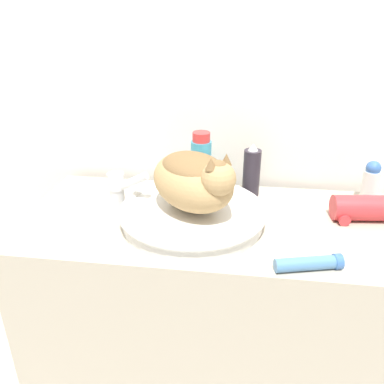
{
  "coord_description": "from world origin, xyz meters",
  "views": [
    {
      "loc": [
        0.09,
        -0.77,
        1.44
      ],
      "look_at": [
        -0.05,
        0.21,
        0.97
      ],
      "focal_mm": 38.0,
      "sensor_mm": 36.0,
      "label": 1
    }
  ],
  "objects_px": {
    "cat": "(195,179)",
    "deodorant_stick": "(371,182)",
    "mouthwash_bottle": "(201,164)",
    "hairspray_can_black": "(252,172)",
    "faucet": "(120,188)",
    "hair_dryer": "(362,208)",
    "cream_tube": "(309,263)"
  },
  "relations": [
    {
      "from": "faucet",
      "to": "deodorant_stick",
      "type": "relative_size",
      "value": 1.0
    },
    {
      "from": "mouthwash_bottle",
      "to": "hair_dryer",
      "type": "height_order",
      "value": "mouthwash_bottle"
    },
    {
      "from": "deodorant_stick",
      "to": "hairspray_can_black",
      "type": "height_order",
      "value": "hairspray_can_black"
    },
    {
      "from": "deodorant_stick",
      "to": "cream_tube",
      "type": "xyz_separation_m",
      "value": [
        -0.22,
        -0.39,
        -0.05
      ]
    },
    {
      "from": "deodorant_stick",
      "to": "hairspray_can_black",
      "type": "xyz_separation_m",
      "value": [
        -0.36,
        -0.0,
        0.01
      ]
    },
    {
      "from": "deodorant_stick",
      "to": "mouthwash_bottle",
      "type": "distance_m",
      "value": 0.53
    },
    {
      "from": "cat",
      "to": "deodorant_stick",
      "type": "bearing_deg",
      "value": 67.77
    },
    {
      "from": "cream_tube",
      "to": "hair_dryer",
      "type": "xyz_separation_m",
      "value": [
        0.18,
        0.27,
        0.02
      ]
    },
    {
      "from": "faucet",
      "to": "cream_tube",
      "type": "bearing_deg",
      "value": -9.93
    },
    {
      "from": "hairspray_can_black",
      "to": "cream_tube",
      "type": "distance_m",
      "value": 0.42
    },
    {
      "from": "cat",
      "to": "mouthwash_bottle",
      "type": "height_order",
      "value": "cat"
    },
    {
      "from": "faucet",
      "to": "deodorant_stick",
      "type": "height_order",
      "value": "same"
    },
    {
      "from": "cat",
      "to": "hairspray_can_black",
      "type": "distance_m",
      "value": 0.27
    },
    {
      "from": "faucet",
      "to": "mouthwash_bottle",
      "type": "distance_m",
      "value": 0.27
    },
    {
      "from": "hairspray_can_black",
      "to": "faucet",
      "type": "bearing_deg",
      "value": -158.04
    },
    {
      "from": "cat",
      "to": "hairspray_can_black",
      "type": "bearing_deg",
      "value": 99.68
    },
    {
      "from": "faucet",
      "to": "hair_dryer",
      "type": "xyz_separation_m",
      "value": [
        0.7,
        0.03,
        -0.03
      ]
    },
    {
      "from": "cat",
      "to": "cream_tube",
      "type": "height_order",
      "value": "cat"
    },
    {
      "from": "cat",
      "to": "deodorant_stick",
      "type": "height_order",
      "value": "cat"
    },
    {
      "from": "deodorant_stick",
      "to": "hair_dryer",
      "type": "relative_size",
      "value": 0.7
    },
    {
      "from": "cat",
      "to": "cream_tube",
      "type": "distance_m",
      "value": 0.36
    },
    {
      "from": "faucet",
      "to": "cream_tube",
      "type": "distance_m",
      "value": 0.58
    },
    {
      "from": "cat",
      "to": "cream_tube",
      "type": "xyz_separation_m",
      "value": [
        0.29,
        -0.17,
        -0.12
      ]
    },
    {
      "from": "faucet",
      "to": "mouthwash_bottle",
      "type": "relative_size",
      "value": 0.67
    },
    {
      "from": "deodorant_stick",
      "to": "hair_dryer",
      "type": "xyz_separation_m",
      "value": [
        -0.05,
        -0.12,
        -0.03
      ]
    },
    {
      "from": "hair_dryer",
      "to": "deodorant_stick",
      "type": "bearing_deg",
      "value": 62.26
    },
    {
      "from": "faucet",
      "to": "hair_dryer",
      "type": "height_order",
      "value": "faucet"
    },
    {
      "from": "mouthwash_bottle",
      "to": "hair_dryer",
      "type": "bearing_deg",
      "value": -14.7
    },
    {
      "from": "cream_tube",
      "to": "hair_dryer",
      "type": "relative_size",
      "value": 0.85
    },
    {
      "from": "mouthwash_bottle",
      "to": "hairspray_can_black",
      "type": "bearing_deg",
      "value": -0.0
    },
    {
      "from": "faucet",
      "to": "mouthwash_bottle",
      "type": "bearing_deg",
      "value": 49.14
    },
    {
      "from": "cream_tube",
      "to": "hair_dryer",
      "type": "bearing_deg",
      "value": 56.65
    }
  ]
}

